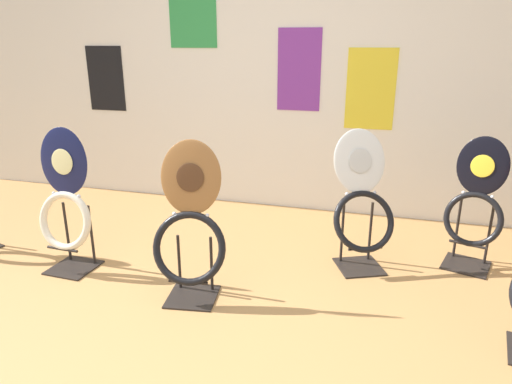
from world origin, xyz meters
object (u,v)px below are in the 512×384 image
toilet_seat_display_woodgrain (190,230)px  toilet_seat_display_white_plain (362,205)px  toilet_seat_display_navy_moon (66,208)px  toilet_seat_display_jazz_black (475,209)px

toilet_seat_display_woodgrain → toilet_seat_display_white_plain: bearing=36.3°
toilet_seat_display_navy_moon → toilet_seat_display_woodgrain: bearing=-6.9°
toilet_seat_display_navy_moon → toilet_seat_display_jazz_black: toilet_seat_display_navy_moon is taller
toilet_seat_display_woodgrain → toilet_seat_display_jazz_black: bearing=28.0°
toilet_seat_display_white_plain → toilet_seat_display_jazz_black: size_ratio=1.04×
toilet_seat_display_white_plain → toilet_seat_display_jazz_black: toilet_seat_display_white_plain is taller
toilet_seat_display_white_plain → toilet_seat_display_jazz_black: (0.70, 0.19, -0.03)m
toilet_seat_display_navy_moon → toilet_seat_display_jazz_black: bearing=16.6°
toilet_seat_display_white_plain → toilet_seat_display_jazz_black: 0.73m
toilet_seat_display_woodgrain → toilet_seat_display_jazz_black: 1.82m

